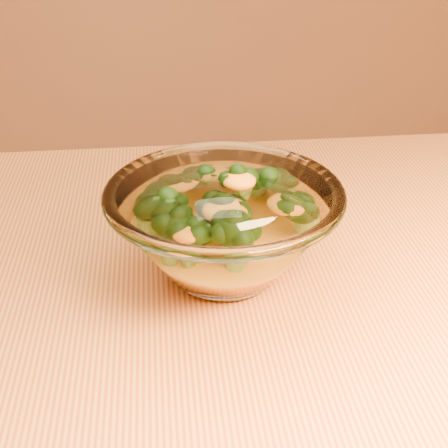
# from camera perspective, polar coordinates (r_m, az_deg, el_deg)

# --- Properties ---
(table) EXTENTS (1.20, 0.80, 0.75)m
(table) POSITION_cam_1_polar(r_m,az_deg,el_deg) (0.61, 6.75, -16.14)
(table) COLOR #B68136
(table) RESTS_ON ground
(glass_bowl) EXTENTS (0.22, 0.22, 0.10)m
(glass_bowl) POSITION_cam_1_polar(r_m,az_deg,el_deg) (0.57, -0.00, -0.41)
(glass_bowl) COLOR white
(glass_bowl) RESTS_ON table
(cheese_sauce) EXTENTS (0.13, 0.13, 0.04)m
(cheese_sauce) POSITION_cam_1_polar(r_m,az_deg,el_deg) (0.58, 0.00, -2.12)
(cheese_sauce) COLOR orange
(cheese_sauce) RESTS_ON glass_bowl
(broccoli_heap) EXTENTS (0.16, 0.14, 0.07)m
(broccoli_heap) POSITION_cam_1_polar(r_m,az_deg,el_deg) (0.57, -0.30, 1.18)
(broccoli_heap) COLOR black
(broccoli_heap) RESTS_ON cheese_sauce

